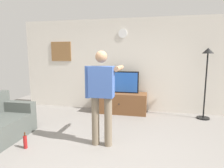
% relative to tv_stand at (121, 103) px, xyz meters
% --- Properties ---
extents(ground_plane, '(8.40, 8.40, 0.00)m').
position_rel_tv_stand_xyz_m(ground_plane, '(0.07, -2.60, -0.29)').
color(ground_plane, gray).
extents(back_wall, '(6.40, 0.10, 2.70)m').
position_rel_tv_stand_xyz_m(back_wall, '(0.07, 0.35, 1.06)').
color(back_wall, silver).
rests_on(back_wall, ground_plane).
extents(tv_stand, '(1.47, 0.56, 0.58)m').
position_rel_tv_stand_xyz_m(tv_stand, '(0.00, 0.00, 0.00)').
color(tv_stand, brown).
rests_on(tv_stand, ground_plane).
extents(television, '(1.00, 0.07, 0.62)m').
position_rel_tv_stand_xyz_m(television, '(0.00, 0.05, 0.60)').
color(television, black).
rests_on(television, tv_stand).
extents(wall_clock, '(0.25, 0.03, 0.25)m').
position_rel_tv_stand_xyz_m(wall_clock, '(0.00, 0.29, 1.98)').
color(wall_clock, white).
extents(framed_picture, '(0.66, 0.04, 0.59)m').
position_rel_tv_stand_xyz_m(framed_picture, '(-1.94, 0.30, 1.47)').
color(framed_picture, olive).
extents(floor_lamp, '(0.32, 0.32, 1.83)m').
position_rel_tv_stand_xyz_m(floor_lamp, '(2.21, -0.06, 1.02)').
color(floor_lamp, black).
rests_on(floor_lamp, ground_plane).
extents(person_standing_nearer_lamp, '(0.62, 0.78, 1.73)m').
position_rel_tv_stand_xyz_m(person_standing_nearer_lamp, '(-0.00, -2.04, 0.70)').
color(person_standing_nearer_lamp, '#7A6B56').
rests_on(person_standing_nearer_lamp, ground_plane).
extents(beverage_bottle, '(0.07, 0.07, 0.30)m').
position_rel_tv_stand_xyz_m(beverage_bottle, '(-1.31, -2.47, -0.17)').
color(beverage_bottle, maroon).
rests_on(beverage_bottle, ground_plane).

